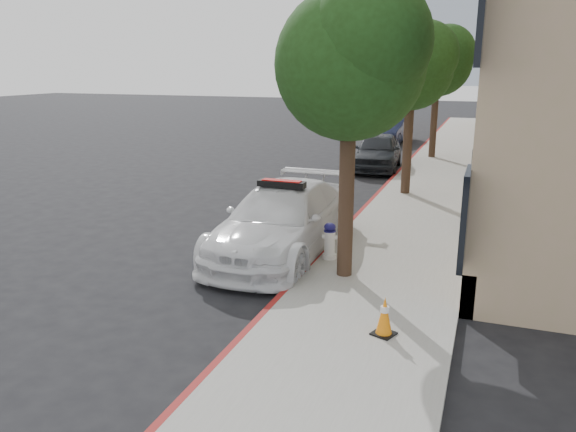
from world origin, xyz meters
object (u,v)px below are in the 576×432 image
(parked_car_mid, at_px, (378,151))
(parked_car_far, at_px, (392,129))
(traffic_cone, at_px, (384,316))
(fire_hydrant, at_px, (330,241))
(police_car, at_px, (282,220))

(parked_car_mid, relative_size, parked_car_far, 1.01)
(parked_car_far, bearing_deg, traffic_cone, -76.55)
(parked_car_mid, height_order, traffic_cone, parked_car_mid)
(parked_car_far, height_order, fire_hydrant, parked_car_far)
(parked_car_mid, height_order, parked_car_far, parked_car_mid)
(police_car, bearing_deg, fire_hydrant, -16.24)
(traffic_cone, bearing_deg, parked_car_far, 99.67)
(parked_car_far, distance_m, fire_hydrant, 20.72)
(fire_hydrant, bearing_deg, police_car, 155.47)
(parked_car_mid, height_order, fire_hydrant, parked_car_mid)
(traffic_cone, bearing_deg, fire_hydrant, 119.52)
(police_car, bearing_deg, traffic_cone, -49.00)
(police_car, relative_size, parked_car_mid, 1.23)
(fire_hydrant, bearing_deg, parked_car_mid, 88.41)
(police_car, bearing_deg, parked_car_mid, 90.74)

